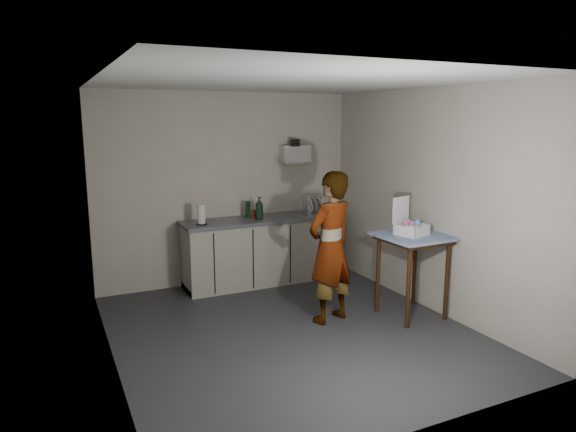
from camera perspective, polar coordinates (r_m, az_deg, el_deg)
name	(u,v)px	position (r m, az deg, el deg)	size (l,w,h in m)	color
ground	(291,331)	(5.63, 0.34, -12.67)	(4.00, 4.00, 0.00)	#2C2C32
wall_back	(228,189)	(7.08, -6.70, 3.04)	(3.60, 0.02, 2.60)	#BBB3A3
wall_right	(428,200)	(6.24, 15.33, 1.70)	(0.02, 4.00, 2.60)	#BBB3A3
wall_left	(108,228)	(4.77, -19.38, -1.24)	(0.02, 4.00, 2.60)	#BBB3A3
ceiling	(291,82)	(5.18, 0.38, 14.68)	(3.60, 4.00, 0.01)	silver
kitchen_counter	(264,252)	(7.12, -2.73, -4.02)	(2.24, 0.62, 0.91)	black
wall_shelf	(296,154)	(7.35, 0.84, 6.90)	(0.42, 0.18, 0.37)	white
side_table	(413,245)	(5.98, 13.74, -3.18)	(0.75, 0.75, 0.96)	#35200C
standing_man	(330,247)	(5.68, 4.74, -3.50)	(0.62, 0.41, 1.69)	#B2A593
soap_bottle	(259,208)	(6.90, -3.21, 0.90)	(0.12, 0.12, 0.30)	black
soda_can	(254,214)	(7.00, -3.81, 0.24)	(0.06, 0.06, 0.11)	#B32E11
dark_bottle	(248,209)	(7.00, -4.48, 0.73)	(0.07, 0.07, 0.23)	black
paper_towel	(201,215)	(6.63, -9.63, 0.11)	(0.15, 0.15, 0.26)	black
dish_rack	(314,209)	(7.35, 2.95, 0.78)	(0.38, 0.28, 0.26)	silver
bakery_box	(410,226)	(5.92, 13.41, -1.14)	(0.37, 0.38, 0.42)	white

